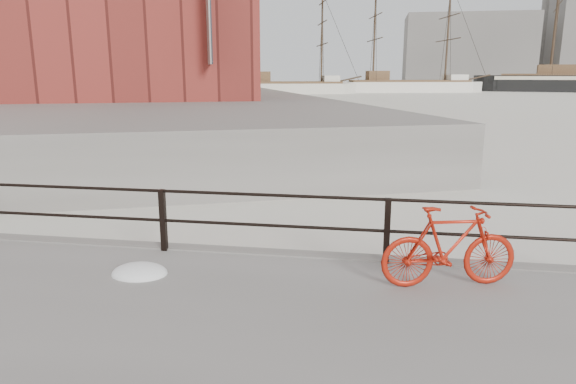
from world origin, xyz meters
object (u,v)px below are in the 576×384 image
at_px(workboat_near, 51,111).
at_px(workboat_far, 103,102).
at_px(schooner_left, 289,94).
at_px(bicycle, 449,247).
at_px(schooner_mid, 408,92).

bearing_deg(workboat_near, workboat_far, 63.37).
bearing_deg(workboat_near, schooner_left, 31.76).
relative_size(schooner_left, workboat_near, 2.00).
xyz_separation_m(bicycle, schooner_left, (-14.07, 73.23, -0.90)).
bearing_deg(schooner_mid, bicycle, -105.80).
bearing_deg(bicycle, workboat_far, 108.44).
distance_m(schooner_mid, schooner_left, 21.04).
relative_size(workboat_near, workboat_far, 0.91).
xyz_separation_m(bicycle, workboat_far, (-31.17, 47.60, -0.90)).
xyz_separation_m(schooner_left, workboat_far, (-17.10, -25.63, 0.00)).
height_order(workboat_near, workboat_far, same).
xyz_separation_m(schooner_mid, workboat_near, (-32.53, -49.85, 0.00)).
height_order(bicycle, schooner_mid, schooner_mid).
bearing_deg(schooner_left, bicycle, -94.05).
bearing_deg(schooner_left, schooner_mid, 12.66).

